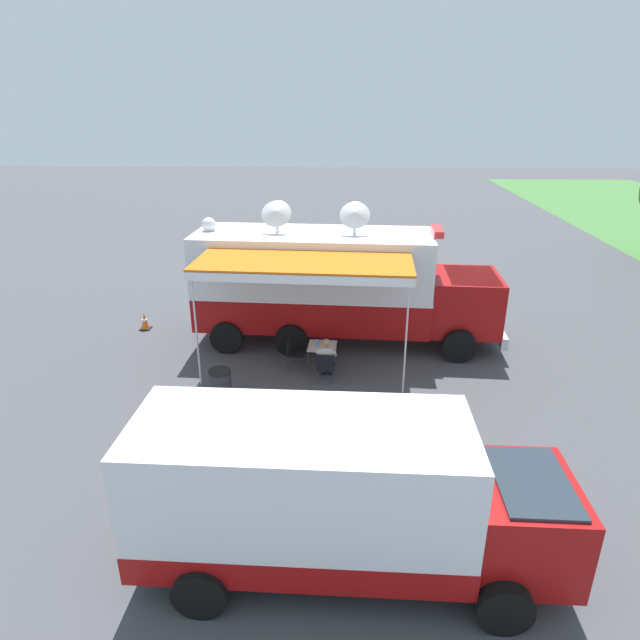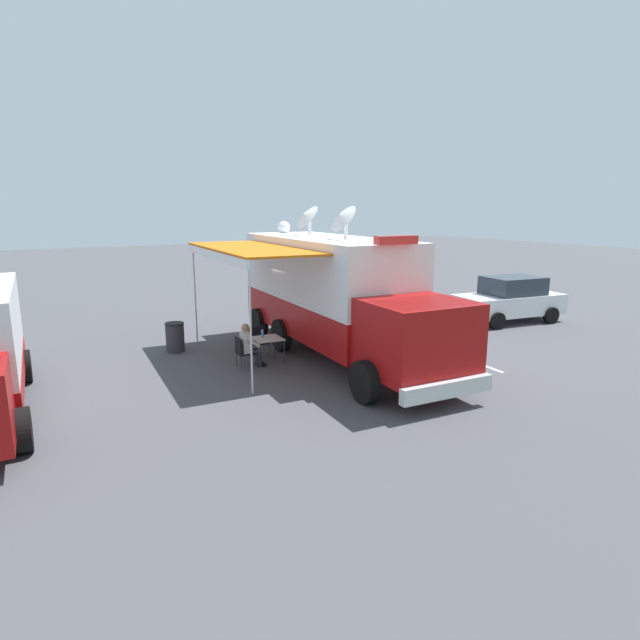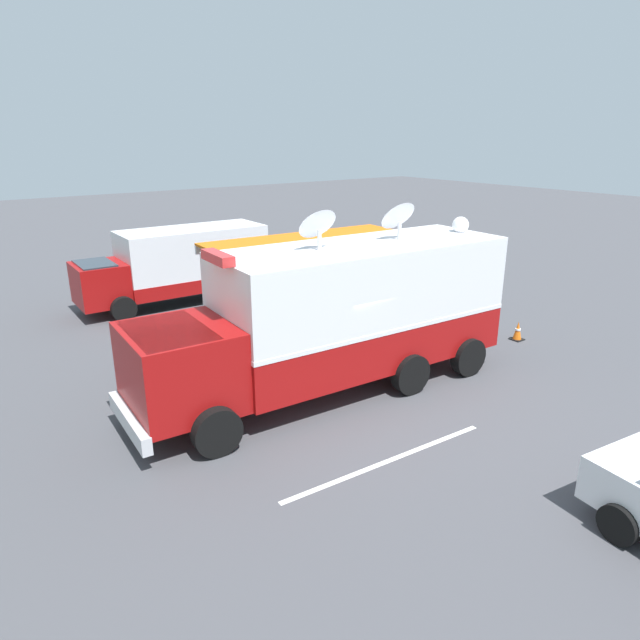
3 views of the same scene
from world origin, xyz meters
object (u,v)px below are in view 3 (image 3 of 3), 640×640
trash_bin (330,309)px  support_truck (180,265)px  command_truck (337,312)px  water_bottle (304,328)px  folding_chair_at_table (282,333)px  seated_responder (285,331)px  folding_table (301,335)px  folding_chair_beside_table (327,335)px  traffic_cone (518,331)px

trash_bin → support_truck: size_ratio=0.13×
command_truck → water_bottle: (2.14, -0.52, -1.11)m
folding_chair_at_table → seated_responder: size_ratio=0.70×
folding_table → trash_bin: (1.99, -2.52, -0.22)m
folding_chair_at_table → support_truck: support_truck is taller
support_truck → seated_responder: bearing=-177.1°
command_truck → folding_chair_beside_table: bearing=-31.8°
water_bottle → seated_responder: (0.53, 0.27, -0.18)m
folding_chair_at_table → support_truck: 6.42m
folding_chair_at_table → command_truck: bearing=174.9°
water_bottle → seated_responder: seated_responder is taller
folding_table → support_truck: (7.15, 0.47, 0.71)m
folding_table → seated_responder: (0.61, 0.13, -0.02)m
traffic_cone → water_bottle: bearing=65.0°
folding_chair_at_table → seated_responder: bearing=176.9°
trash_bin → support_truck: bearing=30.0°
folding_table → folding_chair_beside_table: bearing=-94.9°
command_truck → folding_chair_at_table: size_ratio=11.04×
water_bottle → support_truck: 7.11m
folding_chair_beside_table → folding_table: bearing=85.1°
folding_table → folding_chair_beside_table: (-0.07, -0.85, -0.16)m
folding_chair_beside_table → support_truck: bearing=10.3°
seated_responder → trash_bin: (1.38, -2.65, -0.20)m
folding_chair_beside_table → seated_responder: (0.68, 0.98, 0.14)m
water_bottle → seated_responder: 0.62m
command_truck → trash_bin: 5.19m
trash_bin → traffic_cone: bearing=-142.5°
water_bottle → folding_chair_beside_table: size_ratio=0.26×
folding_table → support_truck: size_ratio=0.12×
water_bottle → trash_bin: 3.07m
folding_table → support_truck: 7.20m
support_truck → traffic_cone: bearing=-146.3°
water_bottle → support_truck: (7.06, 0.61, 0.55)m
folding_chair_at_table → traffic_cone: folding_chair_at_table is taller
folding_table → support_truck: bearing=3.7°
folding_chair_beside_table → support_truck: support_truck is taller
folding_table → trash_bin: size_ratio=0.92×
trash_bin → seated_responder: bearing=117.5°
folding_chair_at_table → trash_bin: trash_bin is taller
folding_chair_at_table → trash_bin: 2.89m
command_truck → folding_chair_beside_table: command_truck is taller
folding_chair_beside_table → support_truck: size_ratio=0.13×
command_truck → folding_chair_beside_table: 2.73m
folding_table → trash_bin: bearing=-51.7°
folding_chair_at_table → folding_chair_beside_table: (-0.87, -0.97, 0.00)m
water_bottle → folding_chair_at_table: bearing=20.2°
command_truck → folding_table: size_ratio=11.42×
folding_chair_at_table → traffic_cone: 7.15m
folding_chair_at_table → support_truck: (6.35, 0.35, 0.87)m
command_truck → seated_responder: 2.97m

